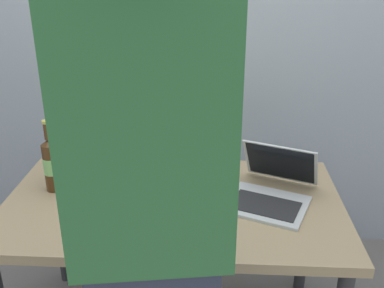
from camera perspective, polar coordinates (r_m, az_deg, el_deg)
desk at (r=1.87m, az=-2.36°, el=-9.23°), size 1.36×0.78×0.70m
laptop at (r=1.84m, az=10.13°, el=-5.61°), size 0.42×0.46×0.21m
beer_bottle_dark at (r=1.92m, az=-14.12°, el=-2.75°), size 0.06×0.06×0.27m
beer_bottle_amber at (r=1.94m, az=-17.48°, el=-2.39°), size 0.07×0.07×0.31m
beer_bottle_green at (r=1.99m, az=-12.81°, el=-0.93°), size 0.07×0.07×0.32m
person_figure at (r=1.19m, az=-5.16°, el=-12.21°), size 0.43×0.30×1.80m
coffee_mug at (r=1.64m, az=-5.25°, el=-9.28°), size 0.11×0.08×0.09m
back_wall at (r=2.42m, az=-0.71°, el=15.61°), size 6.00×0.10×2.60m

